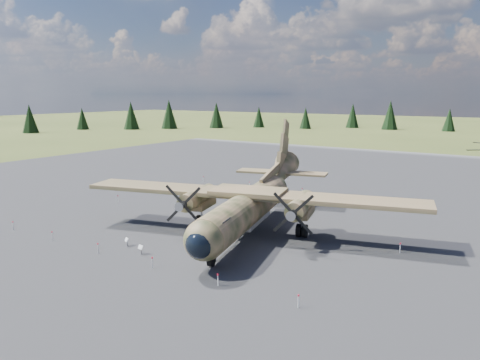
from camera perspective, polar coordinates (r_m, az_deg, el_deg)
The scene contains 7 objects.
ground at distance 47.13m, azimuth -0.96°, elevation -5.25°, with size 500.00×500.00×0.00m, color brown.
apron at distance 55.42m, azimuth 4.87°, elevation -2.89°, with size 120.00×120.00×0.04m, color #57585C.
transport_plane at distance 43.90m, azimuth 1.47°, elevation -2.37°, with size 31.57×28.25×10.48m.
info_placard_left at distance 41.18m, azimuth -13.63°, elevation -7.18°, with size 0.50×0.34×0.73m.
info_placard_right at distance 38.86m, azimuth -12.00°, elevation -8.13°, with size 0.52×0.28×0.78m.
barrier_fence at distance 47.18m, azimuth -1.48°, elevation -4.59°, with size 33.12×29.62×0.85m.
treeline at distance 46.00m, azimuth -1.11°, elevation 0.38°, with size 282.67×280.84×10.93m.
Camera 1 is at (25.52, -37.52, 12.74)m, focal length 35.00 mm.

